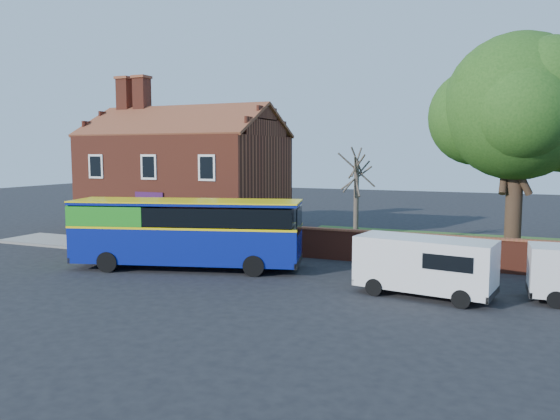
% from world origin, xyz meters
% --- Properties ---
extents(ground, '(120.00, 120.00, 0.00)m').
position_xyz_m(ground, '(0.00, 0.00, 0.00)').
color(ground, black).
rests_on(ground, ground).
extents(pavement, '(18.00, 3.50, 0.12)m').
position_xyz_m(pavement, '(-7.00, 5.75, 0.06)').
color(pavement, gray).
rests_on(pavement, ground).
extents(kerb, '(18.00, 0.15, 0.14)m').
position_xyz_m(kerb, '(-7.00, 4.00, 0.07)').
color(kerb, slate).
rests_on(kerb, ground).
extents(grass_strip, '(26.00, 12.00, 0.04)m').
position_xyz_m(grass_strip, '(13.00, 13.00, 0.02)').
color(grass_strip, '#426B28').
rests_on(grass_strip, ground).
extents(shop_building, '(12.30, 8.13, 10.50)m').
position_xyz_m(shop_building, '(-7.02, 11.50, 3.41)').
color(shop_building, maroon).
rests_on(shop_building, ground).
extents(boundary_wall, '(22.00, 0.38, 1.60)m').
position_xyz_m(boundary_wall, '(13.00, 7.00, 0.81)').
color(boundary_wall, maroon).
rests_on(boundary_wall, ground).
extents(bus, '(10.98, 5.47, 3.24)m').
position_xyz_m(bus, '(-1.30, 2.09, 1.84)').
color(bus, navy).
rests_on(bus, ground).
extents(van_near, '(5.33, 2.78, 2.23)m').
position_xyz_m(van_near, '(10.08, 1.47, 1.25)').
color(van_near, silver).
rests_on(van_near, ground).
extents(large_tree, '(9.44, 7.47, 11.51)m').
position_xyz_m(large_tree, '(13.21, 11.46, 7.53)').
color(large_tree, black).
rests_on(large_tree, ground).
extents(bare_tree, '(2.05, 2.45, 5.48)m').
position_xyz_m(bare_tree, '(4.87, 10.70, 2.81)').
color(bare_tree, '#4C4238').
rests_on(bare_tree, ground).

